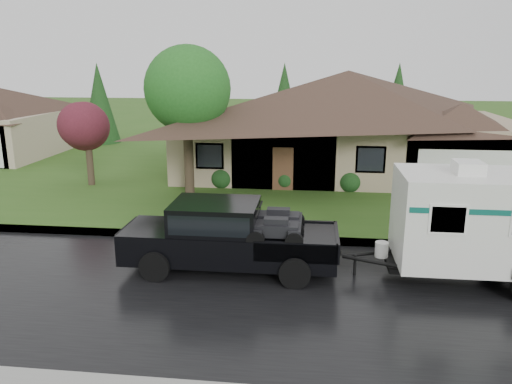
% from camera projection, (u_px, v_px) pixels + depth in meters
% --- Properties ---
extents(ground, '(140.00, 140.00, 0.00)m').
position_uv_depth(ground, '(304.00, 267.00, 15.63)').
color(ground, '#31581B').
rests_on(ground, ground).
extents(road, '(140.00, 8.00, 0.01)m').
position_uv_depth(road, '(302.00, 296.00, 13.71)').
color(road, black).
rests_on(road, ground).
extents(curb, '(140.00, 0.50, 0.15)m').
position_uv_depth(curb, '(305.00, 240.00, 17.78)').
color(curb, gray).
rests_on(curb, ground).
extents(lawn, '(140.00, 26.00, 0.15)m').
position_uv_depth(lawn, '(309.00, 167.00, 30.02)').
color(lawn, '#31581B').
rests_on(lawn, ground).
extents(house_main, '(19.44, 10.80, 6.90)m').
position_uv_depth(house_main, '(352.00, 110.00, 27.75)').
color(house_main, '#988967').
rests_on(house_main, lawn).
extents(tree_left_green, '(4.17, 4.17, 6.90)m').
position_uv_depth(tree_left_green, '(186.00, 91.00, 22.60)').
color(tree_left_green, '#382B1E').
rests_on(tree_left_green, lawn).
extents(tree_red, '(2.59, 2.59, 4.28)m').
position_uv_depth(tree_red, '(87.00, 126.00, 24.67)').
color(tree_red, '#382B1E').
rests_on(tree_red, lawn).
extents(shrub_row, '(13.60, 1.00, 1.00)m').
position_uv_depth(shrub_row, '(350.00, 180.00, 24.18)').
color(shrub_row, '#143814').
rests_on(shrub_row, lawn).
extents(pickup_truck, '(6.45, 2.45, 2.15)m').
position_uv_depth(pickup_truck, '(226.00, 234.00, 15.21)').
color(pickup_truck, black).
rests_on(pickup_truck, ground).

